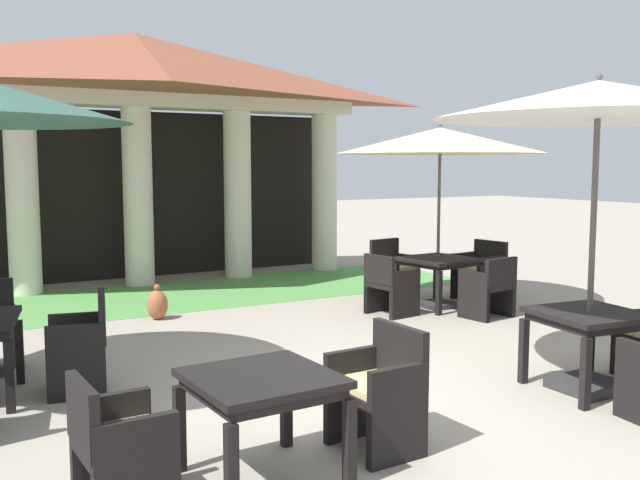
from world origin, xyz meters
TOP-DOWN VIEW (x-y plane):
  - ground_plane at (0.00, 0.00)m, footprint 60.00×60.00m
  - background_pavilion at (0.00, 7.25)m, footprint 8.48×2.82m
  - lawn_strip at (0.00, 5.84)m, footprint 10.28×2.67m
  - patio_chair_near_foreground_east at (-2.03, 1.68)m, footprint 0.61×0.66m
  - patio_table_mid_left at (3.23, 3.13)m, footprint 1.03×1.03m
  - patio_umbrella_mid_left at (3.23, 3.13)m, footprint 2.99×2.99m
  - patio_chair_mid_left_east at (4.16, 3.26)m, footprint 0.66×0.70m
  - patio_chair_mid_left_west at (2.30, 3.01)m, footprint 0.59×0.65m
  - patio_chair_mid_left_south at (3.36, 2.21)m, footprint 0.67×0.58m
  - patio_chair_mid_left_north at (3.10, 4.07)m, footprint 0.65×0.60m
  - patio_table_mid_right at (1.99, -0.56)m, footprint 0.97×0.97m
  - patio_umbrella_mid_right at (1.99, -0.56)m, footprint 2.90×2.90m
  - patio_table_far_back at (-1.37, -0.78)m, footprint 0.93×0.93m
  - patio_chair_far_back_west at (-2.31, -0.82)m, footprint 0.52×0.58m
  - patio_chair_far_back_east at (-0.43, -0.74)m, footprint 0.53×0.63m
  - terracotta_urn at (-0.55, 4.29)m, footprint 0.28×0.28m

SIDE VIEW (x-z plane):
  - ground_plane at x=0.00m, z-range 0.00..0.00m
  - lawn_strip at x=0.00m, z-range 0.00..0.01m
  - terracotta_urn at x=-0.55m, z-range -0.04..0.44m
  - patio_chair_mid_left_west at x=2.30m, z-range -0.01..0.83m
  - patio_chair_mid_left_south at x=3.36m, z-range 0.00..0.82m
  - patio_chair_far_back_west at x=-2.31m, z-range -0.01..0.83m
  - patio_chair_mid_left_north at x=3.10m, z-range -0.03..0.86m
  - patio_chair_near_foreground_east at x=-2.03m, z-range -0.03..0.87m
  - patio_chair_far_back_east at x=-0.43m, z-range -0.02..0.87m
  - patio_chair_mid_left_east at x=4.16m, z-range -0.02..0.87m
  - patio_table_far_back at x=-1.37m, z-range 0.25..0.96m
  - patio_table_mid_left at x=3.23m, z-range 0.26..0.98m
  - patio_table_mid_right at x=1.99m, z-range 0.26..1.00m
  - patio_umbrella_mid_left at x=3.23m, z-range 1.06..3.69m
  - patio_umbrella_mid_right at x=1.99m, z-range 1.17..4.01m
  - background_pavilion at x=0.00m, z-range 1.08..5.30m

